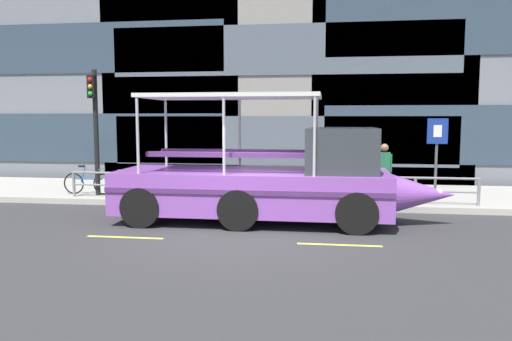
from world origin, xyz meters
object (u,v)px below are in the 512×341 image
parking_sign (437,145)px  duck_tour_boat (272,182)px  leaned_bicycle (88,183)px  pedestrian_near_bow (384,166)px  traffic_light_pole (95,120)px

parking_sign → duck_tour_boat: 5.57m
leaned_bicycle → pedestrian_near_bow: pedestrian_near_bow is taller
parking_sign → leaned_bicycle: size_ratio=1.44×
traffic_light_pole → pedestrian_near_bow: (9.15, 0.37, -1.41)m
traffic_light_pole → leaned_bicycle: (-0.37, 0.15, -2.08)m
parking_sign → leaned_bicycle: (-11.06, -0.26, -1.32)m
traffic_light_pole → leaned_bicycle: traffic_light_pole is taller
traffic_light_pole → pedestrian_near_bow: size_ratio=2.34×
leaned_bicycle → duck_tour_boat: bearing=-22.5°
traffic_light_pole → duck_tour_boat: bearing=-22.5°
duck_tour_boat → pedestrian_near_bow: bearing=42.4°
duck_tour_boat → traffic_light_pole: bearing=157.5°
parking_sign → duck_tour_boat: duck_tour_boat is taller
leaned_bicycle → parking_sign: bearing=1.4°
parking_sign → traffic_light_pole: bearing=-177.8°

